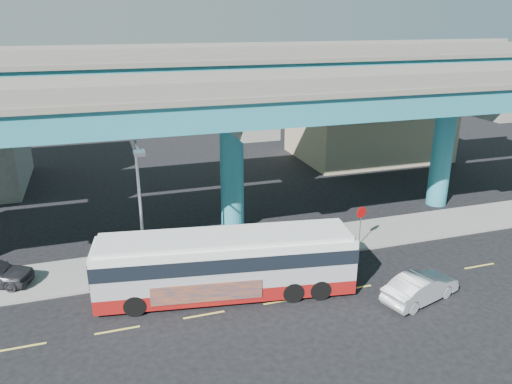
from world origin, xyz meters
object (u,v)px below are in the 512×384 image
object	(u,v)px
transit_bus	(226,262)
street_lamp	(140,193)
stop_sign	(361,217)
sedan	(420,287)

from	to	relation	value
transit_bus	street_lamp	distance (m)	5.51
street_lamp	stop_sign	bearing A→B (deg)	3.25
transit_bus	stop_sign	bearing A→B (deg)	26.67
transit_bus	street_lamp	size ratio (longest dim) A/B	1.70
transit_bus	sedan	distance (m)	9.76
transit_bus	sedan	bearing A→B (deg)	-12.42
transit_bus	stop_sign	size ratio (longest dim) A/B	5.32
transit_bus	stop_sign	world-z (taller)	transit_bus
transit_bus	street_lamp	xyz separation A→B (m)	(-3.77, 2.23, 3.35)
sedan	stop_sign	bearing A→B (deg)	-18.66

